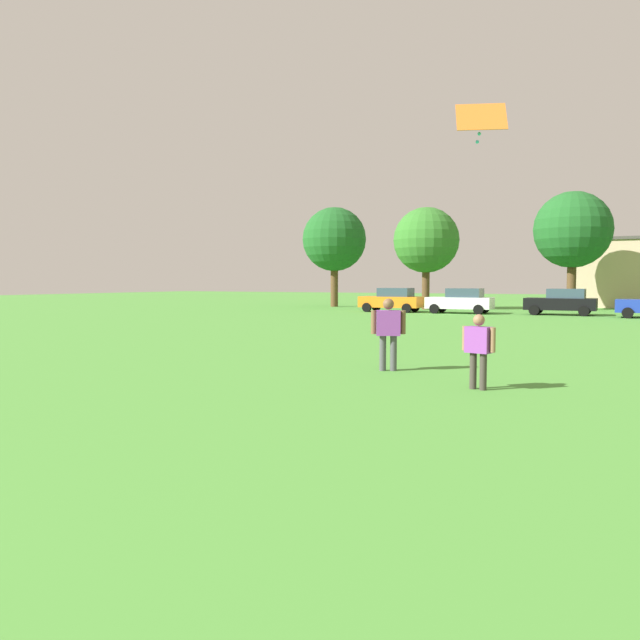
% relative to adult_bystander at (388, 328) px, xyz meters
% --- Properties ---
extents(ground_plane, '(160.00, 160.00, 0.00)m').
position_rel_adult_bystander_xyz_m(ground_plane, '(-1.57, 14.74, -1.04)').
color(ground_plane, '#4C9338').
extents(adult_bystander, '(0.78, 0.51, 1.75)m').
position_rel_adult_bystander_xyz_m(adult_bystander, '(0.00, 0.00, 0.00)').
color(adult_bystander, '#4C4C51').
rests_on(adult_bystander, ground).
extents(bystander_midfield, '(0.70, 0.40, 1.51)m').
position_rel_adult_bystander_xyz_m(bystander_midfield, '(2.55, -1.72, -0.14)').
color(bystander_midfield, '#3F3833').
rests_on(bystander_midfield, ground).
extents(kite, '(1.53, 1.06, 1.18)m').
position_rel_adult_bystander_xyz_m(kite, '(1.25, 3.98, 5.72)').
color(kite, orange).
extents(parked_car_orange_0, '(4.30, 2.02, 1.68)m').
position_rel_adult_bystander_xyz_m(parked_car_orange_0, '(-10.11, 27.80, -0.18)').
color(parked_car_orange_0, orange).
rests_on(parked_car_orange_0, ground).
extents(parked_car_white_1, '(4.30, 2.02, 1.68)m').
position_rel_adult_bystander_xyz_m(parked_car_white_1, '(-5.26, 27.84, -0.18)').
color(parked_car_white_1, white).
rests_on(parked_car_white_1, ground).
extents(parked_car_black_2, '(4.30, 2.02, 1.68)m').
position_rel_adult_bystander_xyz_m(parked_car_black_2, '(0.99, 28.66, -0.18)').
color(parked_car_black_2, black).
rests_on(parked_car_black_2, ground).
extents(tree_far_left, '(5.36, 5.36, 8.35)m').
position_rel_adult_bystander_xyz_m(tree_far_left, '(-17.68, 34.32, 4.60)').
color(tree_far_left, brown).
rests_on(tree_far_left, ground).
extents(tree_left, '(4.99, 4.99, 7.78)m').
position_rel_adult_bystander_xyz_m(tree_left, '(-9.26, 32.89, 4.21)').
color(tree_left, brown).
rests_on(tree_left, ground).
extents(tree_center_left, '(5.61, 5.61, 8.74)m').
position_rel_adult_bystander_xyz_m(tree_center_left, '(0.87, 36.08, 4.87)').
color(tree_center_left, brown).
rests_on(tree_center_left, ground).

